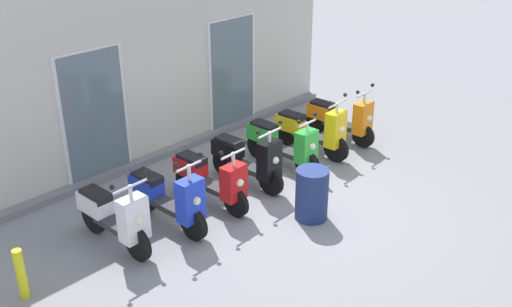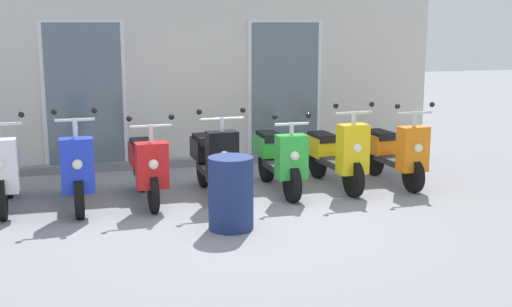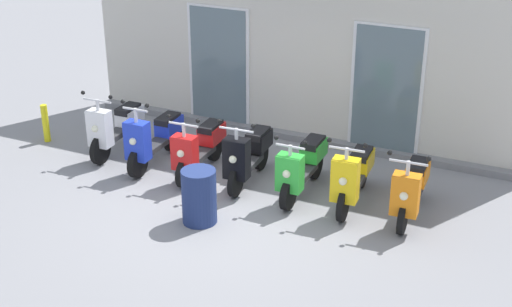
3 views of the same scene
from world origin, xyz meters
TOP-DOWN VIEW (x-y plane):
  - ground_plane at (0.00, 0.00)m, footprint 40.00×40.00m
  - storefront_facade at (-0.00, 3.01)m, footprint 8.34×0.50m
  - scooter_white at (-2.62, 0.92)m, footprint 0.61×1.55m
  - scooter_blue at (-1.76, 0.80)m, footprint 0.52×1.64m
  - scooter_red at (-0.90, 0.81)m, footprint 0.57×1.57m
  - scooter_black at (-0.03, 0.83)m, footprint 0.62×1.53m
  - scooter_green at (0.89, 0.86)m, footprint 0.52×1.63m
  - scooter_yellow at (1.71, 0.85)m, footprint 0.58×1.65m
  - scooter_orange at (2.59, 0.84)m, footprint 0.60×1.55m
  - curb_bollard at (-4.08, 0.80)m, footprint 0.12×0.12m
  - trash_bin at (-0.11, -0.60)m, footprint 0.50×0.50m

SIDE VIEW (x-z plane):
  - ground_plane at x=0.00m, z-range 0.00..0.00m
  - curb_bollard at x=-4.08m, z-range 0.00..0.70m
  - trash_bin at x=-0.11m, z-range 0.00..0.82m
  - scooter_green at x=0.89m, z-range -0.10..1.03m
  - scooter_orange at x=2.59m, z-range -0.13..1.08m
  - scooter_red at x=-0.90m, z-range -0.11..1.07m
  - scooter_blue at x=-1.76m, z-range -0.17..1.13m
  - scooter_yellow at x=1.71m, z-range -0.14..1.11m
  - scooter_white at x=-2.62m, z-range -0.13..1.13m
  - scooter_black at x=-0.03m, z-range -0.11..1.12m
  - storefront_facade at x=0.00m, z-range -0.06..3.70m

